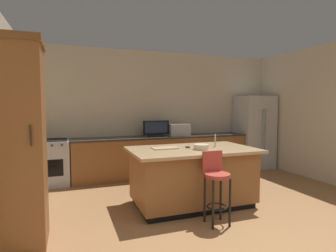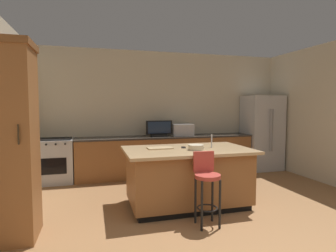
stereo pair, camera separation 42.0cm
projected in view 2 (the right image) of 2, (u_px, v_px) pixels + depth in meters
wall_back at (164, 113)px, 6.59m from camera, size 6.32×0.12×2.86m
counter_back at (167, 155)px, 6.29m from camera, size 4.03×0.62×0.90m
kitchen_island at (188, 177)px, 4.35m from camera, size 1.98×1.18×0.91m
refrigerator at (262, 133)px, 6.86m from camera, size 0.87×0.74×1.84m
range_oven at (54, 161)px, 5.64m from camera, size 0.79×0.63×0.92m
cabinet_tower at (10, 138)px, 3.19m from camera, size 0.58×0.63×2.33m
microwave at (182, 130)px, 6.34m from camera, size 0.48×0.36×0.27m
tv_monitor at (159, 129)px, 6.14m from camera, size 0.60×0.16×0.36m
sink_faucet_back at (173, 130)px, 6.39m from camera, size 0.02×0.02×0.24m
sink_faucet_island at (212, 141)px, 4.41m from camera, size 0.02×0.02×0.22m
bar_stool_center at (207, 182)px, 3.62m from camera, size 0.34×0.34×0.97m
fruit_bowl at (196, 147)px, 4.19m from camera, size 0.24×0.24×0.08m
cell_phone at (183, 147)px, 4.42m from camera, size 0.11×0.16×0.01m
tv_remote at (199, 148)px, 4.36m from camera, size 0.14×0.16×0.02m
cutting_board at (160, 148)px, 4.32m from camera, size 0.40×0.24×0.02m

